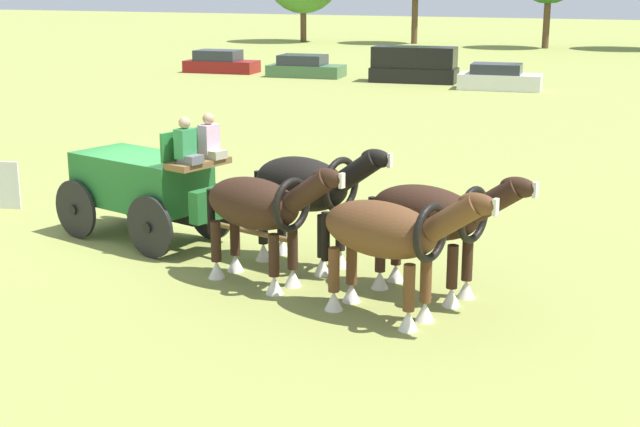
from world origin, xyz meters
The scene contains 10 objects.
ground_plane centered at (0.00, 0.00, 0.00)m, with size 220.00×220.00×0.00m, color olive.
show_wagon centered at (0.17, -0.04, 1.18)m, with size 5.72×2.48×2.67m.
draft_horse_rear_near centered at (3.76, -0.31, 1.45)m, with size 2.98×1.44×2.34m.
draft_horse_rear_off centered at (3.45, -1.57, 1.34)m, with size 2.90×1.34×2.22m.
draft_horse_lead_near centered at (6.29, -0.97, 1.34)m, with size 2.97×1.36×2.21m.
draft_horse_lead_off centered at (5.97, -2.23, 1.33)m, with size 2.98×1.35×2.20m.
parked_vehicle_a centered at (-15.06, 29.99, 0.54)m, with size 4.22×2.16×1.25m.
parked_vehicle_b centered at (-9.72, 29.73, 0.50)m, with size 4.19×2.29×1.17m.
parked_vehicle_c centered at (-3.54, 29.52, 0.87)m, with size 4.51×2.25×1.79m.
parked_vehicle_d centered at (1.13, 28.06, 0.53)m, with size 4.01×2.12×1.23m.
Camera 1 is at (10.16, -14.65, 5.09)m, focal length 50.39 mm.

